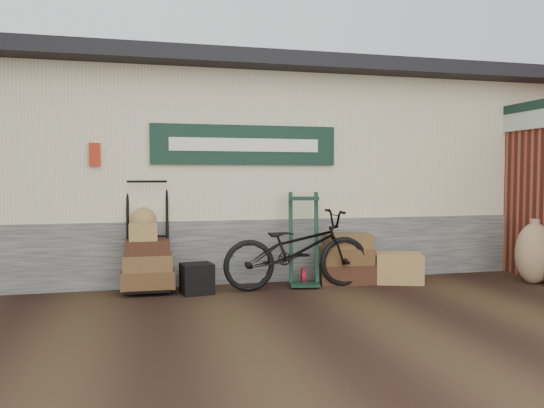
% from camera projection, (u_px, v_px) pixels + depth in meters
% --- Properties ---
extents(ground, '(80.00, 80.00, 0.00)m').
position_uv_depth(ground, '(284.00, 298.00, 6.61)').
color(ground, black).
rests_on(ground, ground).
extents(station_building, '(14.40, 4.10, 3.20)m').
position_uv_depth(station_building, '(243.00, 171.00, 9.18)').
color(station_building, '#4C4C47').
rests_on(station_building, ground).
extents(brick_outbuilding, '(1.71, 4.51, 2.62)m').
position_uv_depth(brick_outbuilding, '(538.00, 189.00, 8.81)').
color(brick_outbuilding, maroon).
rests_on(brick_outbuilding, ground).
extents(porter_trolley, '(0.84, 0.63, 1.65)m').
position_uv_depth(porter_trolley, '(148.00, 228.00, 7.00)').
color(porter_trolley, black).
rests_on(porter_trolley, ground).
extents(green_barrow, '(0.54, 0.48, 1.29)m').
position_uv_depth(green_barrow, '(304.00, 239.00, 7.30)').
color(green_barrow, black).
rests_on(green_barrow, ground).
extents(suitcase_stack, '(0.84, 0.58, 0.70)m').
position_uv_depth(suitcase_stack, '(346.00, 258.00, 7.53)').
color(suitcase_stack, '#342010').
rests_on(suitcase_stack, ground).
extents(wicker_hamper, '(0.75, 0.60, 0.43)m').
position_uv_depth(wicker_hamper, '(398.00, 268.00, 7.53)').
color(wicker_hamper, olive).
rests_on(wicker_hamper, ground).
extents(black_trunk, '(0.44, 0.40, 0.39)m').
position_uv_depth(black_trunk, '(197.00, 279.00, 6.83)').
color(black_trunk, black).
rests_on(black_trunk, ground).
extents(bicycle, '(0.76, 2.04, 1.18)m').
position_uv_depth(bicycle, '(297.00, 245.00, 7.12)').
color(bicycle, black).
rests_on(bicycle, ground).
extents(burlap_sack_left, '(0.55, 0.47, 0.86)m').
position_uv_depth(burlap_sack_left, '(534.00, 253.00, 7.45)').
color(burlap_sack_left, brown).
rests_on(burlap_sack_left, ground).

